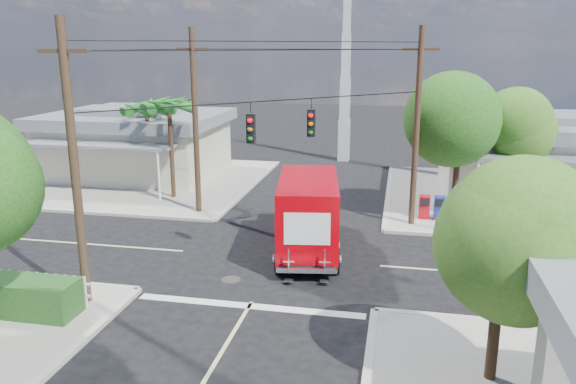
# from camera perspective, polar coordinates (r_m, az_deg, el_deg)

# --- Properties ---
(ground) EXTENTS (120.00, 120.00, 0.00)m
(ground) POSITION_cam_1_polar(r_m,az_deg,el_deg) (22.36, -1.03, -6.74)
(ground) COLOR black
(ground) RESTS_ON ground
(sidewalk_ne) EXTENTS (14.12, 14.12, 0.14)m
(sidewalk_ne) POSITION_cam_1_polar(r_m,az_deg,el_deg) (32.85, 22.23, -0.71)
(sidewalk_ne) COLOR gray
(sidewalk_ne) RESTS_ON ground
(sidewalk_nw) EXTENTS (14.12, 14.12, 0.14)m
(sidewalk_nw) POSITION_cam_1_polar(r_m,az_deg,el_deg) (35.72, -14.43, 1.10)
(sidewalk_nw) COLOR gray
(sidewalk_nw) RESTS_ON ground
(road_markings) EXTENTS (32.00, 32.00, 0.01)m
(road_markings) POSITION_cam_1_polar(r_m,az_deg,el_deg) (21.02, -1.90, -8.16)
(road_markings) COLOR beige
(road_markings) RESTS_ON ground
(building_ne) EXTENTS (11.80, 10.20, 4.50)m
(building_ne) POSITION_cam_1_polar(r_m,az_deg,el_deg) (33.76, 24.97, 3.32)
(building_ne) COLOR beige
(building_ne) RESTS_ON sidewalk_ne
(building_nw) EXTENTS (10.80, 10.20, 4.30)m
(building_nw) POSITION_cam_1_polar(r_m,az_deg,el_deg) (37.19, -15.15, 4.96)
(building_nw) COLOR beige
(building_nw) RESTS_ON sidewalk_nw
(radio_tower) EXTENTS (0.80, 0.80, 17.00)m
(radio_tower) POSITION_cam_1_polar(r_m,az_deg,el_deg) (40.60, 5.85, 11.03)
(radio_tower) COLOR silver
(radio_tower) RESTS_ON ground
(tree_ne_front) EXTENTS (4.21, 4.14, 6.66)m
(tree_ne_front) POSITION_cam_1_polar(r_m,az_deg,el_deg) (27.42, 17.11, 6.91)
(tree_ne_front) COLOR #422D1C
(tree_ne_front) RESTS_ON sidewalk_ne
(tree_ne_back) EXTENTS (3.77, 3.66, 5.82)m
(tree_ne_back) POSITION_cam_1_polar(r_m,az_deg,el_deg) (30.01, 21.62, 6.03)
(tree_ne_back) COLOR #422D1C
(tree_ne_back) RESTS_ON sidewalk_ne
(tree_se) EXTENTS (3.67, 3.54, 5.62)m
(tree_se) POSITION_cam_1_polar(r_m,az_deg,el_deg) (13.93, 21.23, -3.54)
(tree_se) COLOR #422D1C
(tree_se) RESTS_ON sidewalk_se
(palm_nw_front) EXTENTS (3.01, 3.08, 5.59)m
(palm_nw_front) POSITION_cam_1_polar(r_m,az_deg,el_deg) (30.47, -11.99, 8.47)
(palm_nw_front) COLOR #422D1C
(palm_nw_front) RESTS_ON sidewalk_nw
(palm_nw_back) EXTENTS (3.01, 3.08, 5.19)m
(palm_nw_back) POSITION_cam_1_polar(r_m,az_deg,el_deg) (32.69, -14.17, 8.09)
(palm_nw_back) COLOR #422D1C
(palm_nw_back) RESTS_ON sidewalk_nw
(utility_poles) EXTENTS (12.00, 10.68, 9.00)m
(utility_poles) POSITION_cam_1_polar(r_m,az_deg,el_deg) (23.02, -4.08, 5.92)
(utility_poles) COLOR #473321
(utility_poles) RESTS_ON ground
(picket_fence) EXTENTS (5.94, 0.06, 1.00)m
(picket_fence) POSITION_cam_1_polar(r_m,az_deg,el_deg) (20.60, -26.68, -8.27)
(picket_fence) COLOR silver
(picket_fence) RESTS_ON sidewalk_sw
(vending_boxes) EXTENTS (1.90, 0.50, 1.10)m
(vending_boxes) POSITION_cam_1_polar(r_m,az_deg,el_deg) (27.62, 15.13, -1.55)
(vending_boxes) COLOR #B60D16
(vending_boxes) RESTS_ON sidewalk_ne
(delivery_truck) EXTENTS (3.28, 7.51, 3.15)m
(delivery_truck) POSITION_cam_1_polar(r_m,az_deg,el_deg) (22.79, 2.06, -2.07)
(delivery_truck) COLOR black
(delivery_truck) RESTS_ON ground
(parked_car) EXTENTS (5.58, 3.93, 1.41)m
(parked_car) POSITION_cam_1_polar(r_m,az_deg,el_deg) (25.34, 23.76, -3.72)
(parked_car) COLOR silver
(parked_car) RESTS_ON ground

